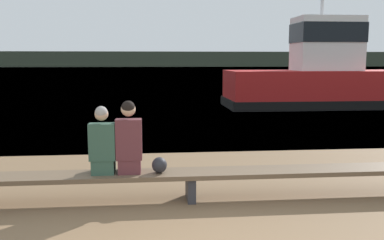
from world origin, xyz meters
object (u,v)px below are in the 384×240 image
tugboat_red (319,79)px  person_right (129,141)px  bench_main (191,176)px  shopping_bag (159,165)px  person_left (103,145)px

tugboat_red → person_right: bearing=147.4°
bench_main → shopping_bag: (-0.47, -0.03, 0.19)m
bench_main → tugboat_red: tugboat_red is taller
bench_main → person_right: (-0.90, 0.01, 0.55)m
bench_main → person_right: bearing=179.6°
person_left → person_right: person_right is taller
bench_main → shopping_bag: shopping_bag is taller
bench_main → tugboat_red: size_ratio=1.04×
bench_main → person_left: bearing=179.6°
bench_main → person_left: 1.38m
person_right → tugboat_red: size_ratio=0.13×
bench_main → tugboat_red: bearing=60.5°
bench_main → shopping_bag: bearing=-176.4°
person_right → tugboat_red: bearing=57.4°
person_left → tugboat_red: (8.16, 12.15, 0.38)m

